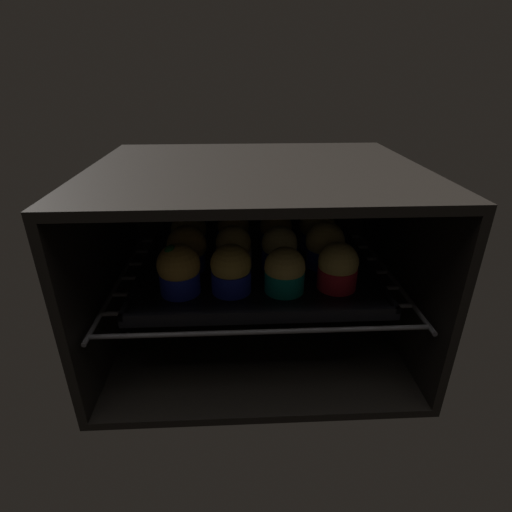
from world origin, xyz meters
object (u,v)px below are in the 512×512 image
object	(u,v)px
muffin_row0_col0	(179,270)
muffin_row2_col2	(276,231)
muffin_row1_col1	(233,249)
muffin_row1_col3	(325,246)
muffin_row1_col2	(279,249)
muffin_row2_col3	(317,229)
muffin_row0_col1	(231,270)
baking_tray	(256,269)
muffin_row2_col1	(233,231)
muffin_row1_col0	(187,249)
muffin_row0_col3	(338,267)
muffin_row2_col0	(189,232)
muffin_row0_col2	(285,272)

from	to	relation	value
muffin_row0_col0	muffin_row2_col2	world-z (taller)	muffin_row0_col0
muffin_row1_col1	muffin_row2_col2	xyz separation A→B (cm)	(9.19, 9.56, -0.27)
muffin_row0_col0	muffin_row1_col3	size ratio (longest dim) A/B	1.02
muffin_row0_col0	muffin_row1_col2	world-z (taller)	muffin_row0_col0
muffin_row2_col2	muffin_row2_col3	size ratio (longest dim) A/B	0.95
muffin_row0_col1	muffin_row1_col3	size ratio (longest dim) A/B	0.96
baking_tray	muffin_row2_col1	world-z (taller)	muffin_row2_col1
muffin_row1_col0	muffin_row2_col1	bearing A→B (deg)	44.70
muffin_row0_col3	muffin_row1_col0	bearing A→B (deg)	161.99
muffin_row1_col3	muffin_row2_col2	xyz separation A→B (cm)	(-8.84, 9.44, -0.47)
baking_tray	muffin_row1_col3	xyz separation A→B (cm)	(13.61, 0.04, 4.86)
muffin_row2_col0	muffin_row0_col2	bearing A→B (deg)	-45.17
muffin_row2_col0	muffin_row2_col2	size ratio (longest dim) A/B	1.04
baking_tray	muffin_row0_col0	xyz separation A→B (cm)	(-13.86, -9.16, 4.91)
muffin_row1_col2	muffin_row2_col2	distance (cm)	9.82
muffin_row2_col1	muffin_row2_col3	size ratio (longest dim) A/B	0.95
muffin_row1_col0	muffin_row2_col0	world-z (taller)	muffin_row2_col0
muffin_row0_col1	muffin_row1_col2	world-z (taller)	muffin_row0_col1
baking_tray	muffin_row2_col0	size ratio (longest dim) A/B	4.99
muffin_row2_col0	muffin_row2_col2	world-z (taller)	muffin_row2_col0
muffin_row1_col1	muffin_row2_col0	distance (cm)	13.42
muffin_row1_col2	muffin_row2_col1	xyz separation A→B (cm)	(-9.04, 9.47, 0.11)
muffin_row0_col3	muffin_row2_col3	bearing A→B (deg)	91.34
muffin_row1_col1	muffin_row0_col3	bearing A→B (deg)	-25.11
muffin_row0_col1	muffin_row0_col0	bearing A→B (deg)	-179.69
muffin_row1_col2	muffin_row1_col3	world-z (taller)	muffin_row1_col3
muffin_row0_col0	muffin_row2_col0	bearing A→B (deg)	90.65
muffin_row0_col1	muffin_row2_col2	xyz separation A→B (cm)	(9.59, 18.59, -0.29)
muffin_row0_col1	muffin_row2_col0	xyz separation A→B (cm)	(-9.24, 18.37, -0.16)
muffin_row0_col1	muffin_row1_col0	xyz separation A→B (cm)	(-8.65, 9.31, 0.00)
muffin_row0_col2	muffin_row2_col1	xyz separation A→B (cm)	(-9.02, 18.61, 0.41)
muffin_row0_col3	muffin_row2_col0	size ratio (longest dim) A/B	0.96
baking_tray	muffin_row0_col1	xyz separation A→B (cm)	(-4.82, -9.11, 4.68)
muffin_row0_col1	muffin_row2_col1	size ratio (longest dim) A/B	1.01
muffin_row2_col2	muffin_row2_col3	bearing A→B (deg)	-3.71
baking_tray	muffin_row2_col1	size ratio (longest dim) A/B	5.17
muffin_row0_col1	muffin_row1_col0	bearing A→B (deg)	132.91
muffin_row2_col0	muffin_row2_col1	size ratio (longest dim) A/B	1.03
muffin_row1_col2	baking_tray	bearing A→B (deg)	175.78
muffin_row1_col1	baking_tray	bearing A→B (deg)	0.99
muffin_row1_col1	muffin_row2_col0	xyz separation A→B (cm)	(-9.64, 9.34, -0.14)
muffin_row2_col3	muffin_row0_col2	bearing A→B (deg)	-116.49
baking_tray	muffin_row2_col0	bearing A→B (deg)	146.63
muffin_row1_col2	muffin_row2_col3	distance (cm)	13.00
muffin_row1_col0	muffin_row1_col2	distance (cm)	18.07
muffin_row2_col2	muffin_row1_col3	bearing A→B (deg)	-46.87
muffin_row0_col0	muffin_row2_col3	xyz separation A→B (cm)	(27.59, 18.06, -0.07)
muffin_row0_col2	muffin_row2_col2	size ratio (longest dim) A/B	0.95
muffin_row0_col1	muffin_row2_col0	size ratio (longest dim) A/B	0.98
muffin_row0_col0	muffin_row2_col3	world-z (taller)	muffin_row0_col0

